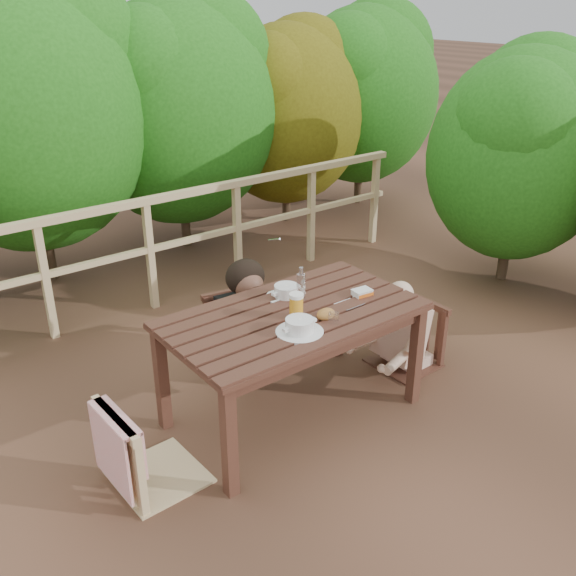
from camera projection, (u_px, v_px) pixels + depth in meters
ground at (293, 412)px, 4.28m from camera, size 60.00×60.00×0.00m
table at (293, 365)px, 4.13m from camera, size 1.60×0.90×0.74m
chair_left at (151, 405)px, 3.50m from camera, size 0.51×0.51×1.00m
chair_far at (239, 303)px, 4.76m from camera, size 0.52×0.52×0.91m
chair_right at (408, 310)px, 4.65m from camera, size 0.46×0.46×0.91m
woman at (237, 278)px, 4.70m from camera, size 0.63×0.72×1.29m
diner_right at (412, 293)px, 4.62m from camera, size 0.58×0.47×1.16m
railing at (150, 254)px, 5.51m from camera, size 5.60×0.10×1.01m
hedge_row at (118, 69)px, 6.01m from camera, size 6.60×1.60×3.80m
soup_near at (300, 326)px, 3.73m from camera, size 0.28×0.28×0.09m
soup_far at (286, 292)px, 4.16m from camera, size 0.27×0.27×0.09m
bread_roll at (326, 314)px, 3.89m from camera, size 0.12×0.09×0.07m
beer_glass at (296, 307)px, 3.88m from camera, size 0.09×0.09×0.17m
bottle at (301, 284)px, 4.09m from camera, size 0.06×0.06×0.24m
tumbler at (334, 319)px, 3.83m from camera, size 0.07×0.07×0.08m
butter_tub at (362, 293)px, 4.18m from camera, size 0.13×0.10×0.05m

